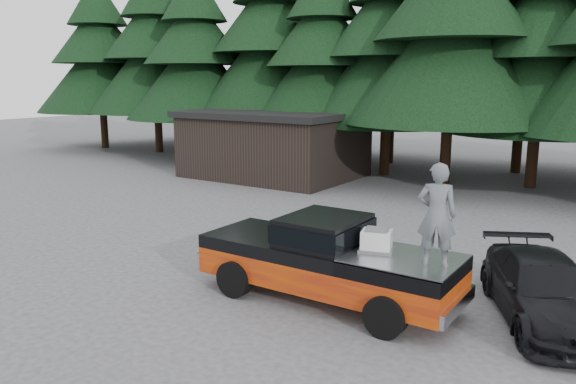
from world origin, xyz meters
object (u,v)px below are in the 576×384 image
Objects in this scene: air_compressor at (376,241)px; man_on_bed at (437,215)px; parked_car at (545,290)px; utility_building at (274,143)px; pickup_truck at (327,272)px.

man_on_bed is at bearing -26.73° from air_compressor.
parked_car is 18.48m from utility_building.
man_on_bed is 0.24× the size of utility_building.
pickup_truck is at bearing 167.47° from air_compressor.
pickup_truck reaches higher than parked_car.
pickup_truck is 2.99m from man_on_bed.
pickup_truck is 0.71× the size of utility_building.
air_compressor is 0.13× the size of parked_car.
man_on_bed is 0.45× the size of parked_car.
man_on_bed is (1.34, -0.24, 0.80)m from air_compressor.
pickup_truck is at bearing -20.78° from man_on_bed.
pickup_truck is 16.50m from utility_building.
air_compressor is (1.14, 0.08, 0.87)m from pickup_truck.
air_compressor is 1.58m from man_on_bed.
parked_car is at bearing -37.38° from utility_building.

